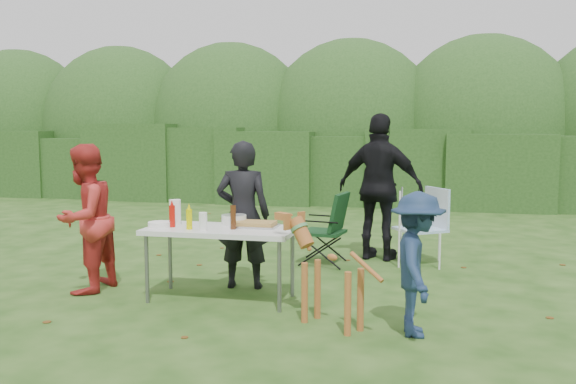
% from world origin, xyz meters
% --- Properties ---
extents(ground, '(80.00, 80.00, 0.00)m').
position_xyz_m(ground, '(0.00, 0.00, 0.00)').
color(ground, '#1E4211').
extents(hedge_row, '(22.00, 1.40, 1.70)m').
position_xyz_m(hedge_row, '(0.00, 8.00, 0.85)').
color(hedge_row, '#23471C').
rests_on(hedge_row, ground).
extents(shrub_backdrop, '(20.00, 2.60, 3.20)m').
position_xyz_m(shrub_backdrop, '(0.00, 9.60, 1.60)').
color(shrub_backdrop, '#3D6628').
rests_on(shrub_backdrop, ground).
extents(folding_table, '(1.50, 0.70, 0.74)m').
position_xyz_m(folding_table, '(-0.06, -0.12, 0.69)').
color(folding_table, silver).
rests_on(folding_table, ground).
extents(person_cook, '(0.63, 0.46, 1.61)m').
position_xyz_m(person_cook, '(0.01, 0.40, 0.80)').
color(person_cook, black).
rests_on(person_cook, ground).
extents(person_red_jacket, '(0.66, 0.81, 1.58)m').
position_xyz_m(person_red_jacket, '(-1.57, -0.15, 0.79)').
color(person_red_jacket, red).
rests_on(person_red_jacket, ground).
extents(person_black_puffy, '(1.21, 0.72, 1.94)m').
position_xyz_m(person_black_puffy, '(1.35, 2.17, 0.97)').
color(person_black_puffy, black).
rests_on(person_black_puffy, ground).
extents(child, '(0.53, 0.83, 1.22)m').
position_xyz_m(child, '(1.89, -0.75, 0.61)').
color(child, '#1A2D4C').
rests_on(child, ground).
extents(dog, '(1.05, 0.86, 0.94)m').
position_xyz_m(dog, '(1.17, -0.70, 0.47)').
color(dog, '#A55C29').
rests_on(dog, ground).
extents(camping_chair, '(0.68, 0.68, 0.94)m').
position_xyz_m(camping_chair, '(0.66, 1.74, 0.47)').
color(camping_chair, '#123719').
rests_on(camping_chair, ground).
extents(lawn_chair, '(0.81, 0.81, 0.99)m').
position_xyz_m(lawn_chair, '(1.87, 2.01, 0.49)').
color(lawn_chair, '#59A1DF').
rests_on(lawn_chair, ground).
extents(food_tray, '(0.45, 0.30, 0.02)m').
position_xyz_m(food_tray, '(0.26, 0.02, 0.75)').
color(food_tray, '#B7B7BA').
rests_on(food_tray, folding_table).
extents(focaccia_bread, '(0.40, 0.26, 0.04)m').
position_xyz_m(focaccia_bread, '(0.26, 0.02, 0.78)').
color(focaccia_bread, '#AC8442').
rests_on(focaccia_bread, food_tray).
extents(mustard_bottle, '(0.06, 0.06, 0.20)m').
position_xyz_m(mustard_bottle, '(-0.34, -0.27, 0.84)').
color(mustard_bottle, '#D4D200').
rests_on(mustard_bottle, folding_table).
extents(ketchup_bottle, '(0.06, 0.06, 0.22)m').
position_xyz_m(ketchup_bottle, '(-0.56, -0.18, 0.85)').
color(ketchup_bottle, '#B81009').
rests_on(ketchup_bottle, folding_table).
extents(beer_bottle, '(0.06, 0.06, 0.24)m').
position_xyz_m(beer_bottle, '(0.09, -0.17, 0.86)').
color(beer_bottle, '#47230F').
rests_on(beer_bottle, folding_table).
extents(paper_towel_roll, '(0.12, 0.12, 0.26)m').
position_xyz_m(paper_towel_roll, '(-0.60, -0.02, 0.87)').
color(paper_towel_roll, white).
rests_on(paper_towel_roll, folding_table).
extents(cup_stack, '(0.08, 0.08, 0.18)m').
position_xyz_m(cup_stack, '(-0.17, -0.32, 0.83)').
color(cup_stack, white).
rests_on(cup_stack, folding_table).
extents(pasta_bowl, '(0.26, 0.26, 0.10)m').
position_xyz_m(pasta_bowl, '(-0.00, 0.13, 0.79)').
color(pasta_bowl, silver).
rests_on(pasta_bowl, folding_table).
extents(plate_stack, '(0.24, 0.24, 0.05)m').
position_xyz_m(plate_stack, '(-0.69, -0.19, 0.77)').
color(plate_stack, white).
rests_on(plate_stack, folding_table).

